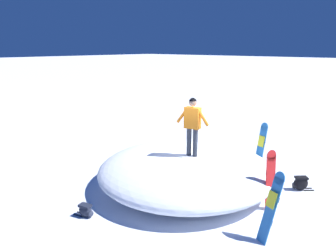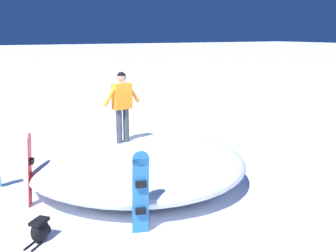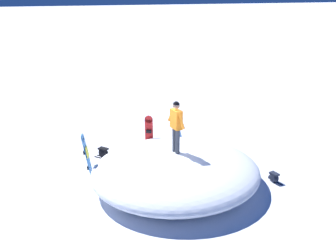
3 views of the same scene
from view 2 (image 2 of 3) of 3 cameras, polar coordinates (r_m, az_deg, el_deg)
name	(u,v)px [view 2 (image 2 of 3)]	position (r m, az deg, el deg)	size (l,w,h in m)	color
ground	(145,186)	(10.25, -3.19, -8.14)	(240.00, 240.00, 0.00)	white
snow_mound	(135,162)	(10.39, -4.51, -4.86)	(5.25, 5.42, 1.03)	white
snowboarder_standing	(122,101)	(10.01, -6.25, 3.43)	(0.30, 1.02, 1.69)	#333842
snowboard_secondary_upright	(141,192)	(7.56, -3.74, -8.93)	(0.36, 0.37, 1.65)	#2672BF
snowboard_tertiary_upright	(30,169)	(9.34, -18.18, -5.50)	(0.31, 0.23, 1.60)	red
backpack_near	(40,230)	(7.98, -16.94, -13.31)	(0.56, 0.58, 0.42)	black
backpack_far	(113,143)	(13.52, -7.46, -2.32)	(0.32, 0.57, 0.33)	#1E2333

